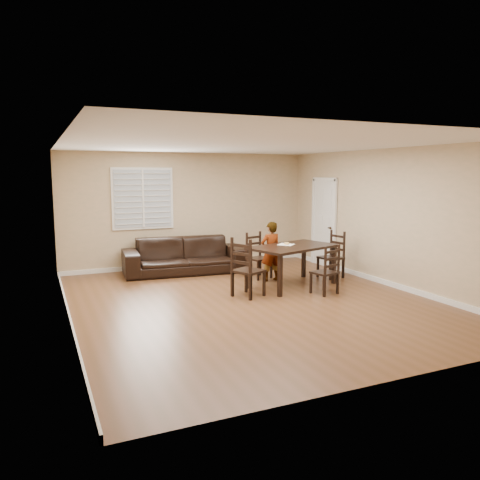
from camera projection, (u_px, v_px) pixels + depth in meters
name	position (u px, v px, depth m)	size (l,w,h in m)	color
ground	(251.00, 301.00, 8.18)	(7.00, 7.00, 0.00)	brown
room	(249.00, 197.00, 8.10)	(6.04, 7.04, 2.72)	tan
dining_table	(293.00, 250.00, 9.18)	(1.94, 1.44, 0.81)	black
chair_near	(255.00, 257.00, 10.03)	(0.53, 0.51, 0.97)	black
chair_far	(329.00, 272.00, 8.55)	(0.50, 0.48, 0.92)	black
chair_left	(244.00, 271.00, 8.34)	(0.62, 0.64, 1.08)	black
chair_right	(335.00, 256.00, 10.05)	(0.49, 0.51, 1.00)	black
child	(271.00, 251.00, 9.66)	(0.45, 0.30, 1.23)	gray
napkin	(286.00, 244.00, 9.31)	(0.29, 0.29, 0.00)	white
donut	(287.00, 243.00, 9.32)	(0.11, 0.11, 0.04)	gold
sofa	(185.00, 256.00, 10.47)	(2.69, 1.05, 0.78)	black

